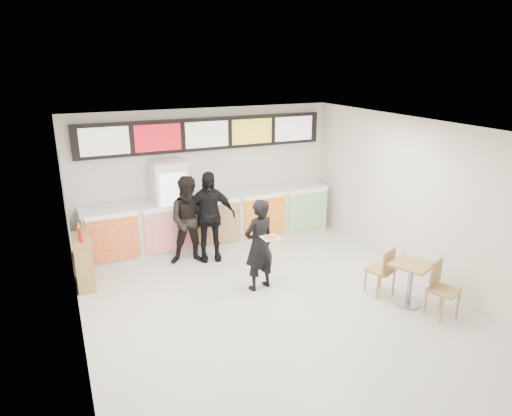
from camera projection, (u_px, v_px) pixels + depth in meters
floor at (275, 309)px, 7.66m from camera, size 7.00×7.00×0.00m
ceiling at (277, 130)px, 6.73m from camera, size 7.00×7.00×0.00m
wall_back at (206, 176)px, 10.23m from camera, size 6.00×0.00×6.00m
wall_left at (73, 257)px, 6.03m from camera, size 0.00×7.00×7.00m
wall_right at (422, 202)px, 8.36m from camera, size 0.00×7.00×7.00m
service_counter at (213, 220)px, 10.17m from camera, size 5.56×0.77×1.14m
menu_board at (206, 134)px, 9.86m from camera, size 5.50×0.14×0.70m
drinks_fridge at (171, 207)px, 9.68m from camera, size 0.70×0.67×2.00m
mirror_panel at (64, 192)px, 8.08m from camera, size 0.01×2.00×1.50m
customer_main at (259, 245)px, 8.10m from camera, size 0.70×0.54×1.70m
customer_left at (190, 221)px, 9.14m from camera, size 1.04×0.91×1.82m
customer_mid at (208, 216)px, 9.29m from camera, size 1.18×0.69×1.88m
pizza_slice at (270, 237)px, 7.61m from camera, size 0.36×0.36×0.02m
cafe_table at (411, 276)px, 7.66m from camera, size 0.99×1.58×0.90m
condiment_ledge at (83, 261)px, 8.32m from camera, size 0.34×0.84×1.12m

